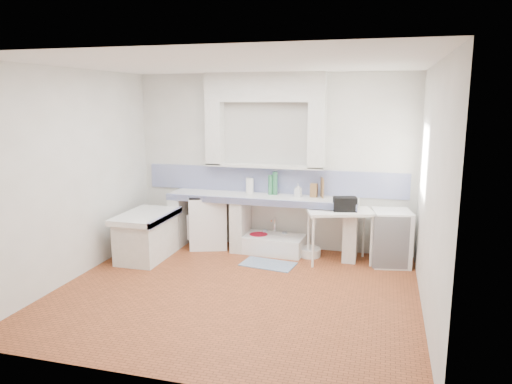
% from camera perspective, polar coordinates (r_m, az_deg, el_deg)
% --- Properties ---
extents(floor, '(4.50, 4.50, 0.00)m').
position_cam_1_polar(floor, '(6.17, -2.50, -11.85)').
color(floor, '#974925').
rests_on(floor, ground).
extents(ceiling, '(4.50, 4.50, 0.00)m').
position_cam_1_polar(ceiling, '(5.69, -2.74, 15.09)').
color(ceiling, white).
rests_on(ceiling, ground).
extents(wall_back, '(4.50, 0.00, 4.50)m').
position_cam_1_polar(wall_back, '(7.67, 1.97, 3.60)').
color(wall_back, silver).
rests_on(wall_back, ground).
extents(wall_front, '(4.50, 0.00, 4.50)m').
position_cam_1_polar(wall_front, '(3.95, -11.54, -3.86)').
color(wall_front, silver).
rests_on(wall_front, ground).
extents(wall_left, '(0.00, 4.50, 4.50)m').
position_cam_1_polar(wall_left, '(6.79, -21.00, 1.87)').
color(wall_left, silver).
rests_on(wall_left, ground).
extents(wall_right, '(0.00, 4.50, 4.50)m').
position_cam_1_polar(wall_right, '(5.52, 20.23, -0.07)').
color(wall_right, silver).
rests_on(wall_right, ground).
extents(alcove_mass, '(1.90, 0.25, 0.45)m').
position_cam_1_polar(alcove_mass, '(7.51, 1.04, 12.43)').
color(alcove_mass, silver).
rests_on(alcove_mass, ground).
extents(window_frame, '(0.35, 0.86, 1.06)m').
position_cam_1_polar(window_frame, '(6.69, 21.01, 3.47)').
color(window_frame, '#342110').
rests_on(window_frame, ground).
extents(lace_valance, '(0.01, 0.84, 0.24)m').
position_cam_1_polar(lace_valance, '(6.64, 19.98, 6.79)').
color(lace_valance, white).
rests_on(lace_valance, ground).
extents(counter_slab, '(3.00, 0.60, 0.08)m').
position_cam_1_polar(counter_slab, '(7.50, 0.67, -0.76)').
color(counter_slab, white).
rests_on(counter_slab, ground).
extents(counter_lip, '(3.00, 0.04, 0.10)m').
position_cam_1_polar(counter_lip, '(7.23, 0.11, -1.20)').
color(counter_lip, navy).
rests_on(counter_lip, ground).
extents(counter_pier_left, '(0.20, 0.55, 0.82)m').
position_cam_1_polar(counter_pier_left, '(8.06, -9.03, -3.34)').
color(counter_pier_left, silver).
rests_on(counter_pier_left, ground).
extents(counter_pier_mid, '(0.20, 0.55, 0.82)m').
position_cam_1_polar(counter_pier_mid, '(7.70, -1.87, -3.90)').
color(counter_pier_mid, silver).
rests_on(counter_pier_mid, ground).
extents(counter_pier_right, '(0.20, 0.55, 0.82)m').
position_cam_1_polar(counter_pier_right, '(7.39, 11.26, -4.75)').
color(counter_pier_right, silver).
rests_on(counter_pier_right, ground).
extents(peninsula_top, '(0.70, 1.10, 0.08)m').
position_cam_1_polar(peninsula_top, '(7.39, -13.05, -2.82)').
color(peninsula_top, white).
rests_on(peninsula_top, ground).
extents(peninsula_base, '(0.60, 1.00, 0.62)m').
position_cam_1_polar(peninsula_base, '(7.48, -12.93, -5.42)').
color(peninsula_base, silver).
rests_on(peninsula_base, ground).
extents(peninsula_lip, '(0.04, 1.10, 0.10)m').
position_cam_1_polar(peninsula_lip, '(7.24, -10.74, -3.01)').
color(peninsula_lip, navy).
rests_on(peninsula_lip, ground).
extents(backsplash, '(4.27, 0.03, 0.40)m').
position_cam_1_polar(backsplash, '(7.70, 1.93, 1.37)').
color(backsplash, navy).
rests_on(backsplash, ground).
extents(stove, '(0.75, 0.74, 0.84)m').
position_cam_1_polar(stove, '(7.87, -5.72, -3.52)').
color(stove, white).
rests_on(stove, ground).
extents(sink, '(1.05, 0.62, 0.24)m').
position_cam_1_polar(sink, '(7.62, 1.90, -6.31)').
color(sink, white).
rests_on(sink, ground).
extents(side_table, '(1.07, 0.79, 0.04)m').
position_cam_1_polar(side_table, '(7.20, 9.92, -5.24)').
color(side_table, white).
rests_on(side_table, ground).
extents(fridge, '(0.61, 0.61, 0.81)m').
position_cam_1_polar(fridge, '(7.26, 15.85, -5.29)').
color(fridge, white).
rests_on(fridge, ground).
extents(bucket_red, '(0.35, 0.35, 0.27)m').
position_cam_1_polar(bucket_red, '(7.68, 0.31, -6.05)').
color(bucket_red, '#AE011C').
rests_on(bucket_red, ground).
extents(bucket_orange, '(0.31, 0.31, 0.26)m').
position_cam_1_polar(bucket_orange, '(7.53, 2.41, -6.48)').
color(bucket_orange, '#CF4D06').
rests_on(bucket_orange, ground).
extents(bucket_blue, '(0.30, 0.30, 0.27)m').
position_cam_1_polar(bucket_blue, '(7.47, 3.91, -6.60)').
color(bucket_blue, blue).
rests_on(bucket_blue, ground).
extents(basin_white, '(0.44, 0.44, 0.13)m').
position_cam_1_polar(basin_white, '(7.49, 6.44, -7.15)').
color(basin_white, white).
rests_on(basin_white, ground).
extents(water_bottle_a, '(0.09, 0.09, 0.30)m').
position_cam_1_polar(water_bottle_a, '(7.81, 1.08, -5.64)').
color(water_bottle_a, silver).
rests_on(water_bottle_a, ground).
extents(water_bottle_b, '(0.10, 0.10, 0.29)m').
position_cam_1_polar(water_bottle_b, '(7.74, 3.40, -5.85)').
color(water_bottle_b, silver).
rests_on(water_bottle_b, ground).
extents(black_bag, '(0.37, 0.26, 0.21)m').
position_cam_1_polar(black_bag, '(7.05, 10.59, -1.43)').
color(black_bag, black).
rests_on(black_bag, side_table).
extents(green_bottle_a, '(0.09, 0.09, 0.31)m').
position_cam_1_polar(green_bottle_a, '(7.57, 1.73, 0.85)').
color(green_bottle_a, '#30774C').
rests_on(green_bottle_a, counter_slab).
extents(green_bottle_b, '(0.10, 0.10, 0.37)m').
position_cam_1_polar(green_bottle_b, '(7.56, 2.28, 1.05)').
color(green_bottle_b, '#30774C').
rests_on(green_bottle_b, counter_slab).
extents(knife_block, '(0.11, 0.09, 0.21)m').
position_cam_1_polar(knife_block, '(7.43, 6.93, 0.19)').
color(knife_block, brown).
rests_on(knife_block, counter_slab).
extents(cutting_board, '(0.08, 0.22, 0.30)m').
position_cam_1_polar(cutting_board, '(7.43, 7.91, 0.52)').
color(cutting_board, brown).
rests_on(cutting_board, counter_slab).
extents(paper_towel, '(0.16, 0.16, 0.25)m').
position_cam_1_polar(paper_towel, '(7.67, -0.76, 0.75)').
color(paper_towel, white).
rests_on(paper_towel, counter_slab).
extents(soap_bottle, '(0.11, 0.11, 0.21)m').
position_cam_1_polar(soap_bottle, '(7.44, 5.06, 0.23)').
color(soap_bottle, white).
rests_on(soap_bottle, counter_slab).
extents(rug, '(0.83, 0.55, 0.01)m').
position_cam_1_polar(rug, '(7.10, 1.46, -8.63)').
color(rug, '#315083').
rests_on(rug, ground).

